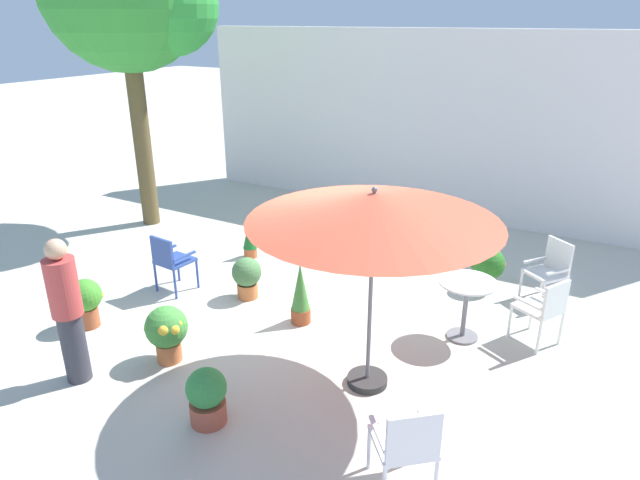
# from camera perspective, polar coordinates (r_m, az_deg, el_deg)

# --- Properties ---
(ground_plane) EXTENTS (60.00, 60.00, 0.00)m
(ground_plane) POSITION_cam_1_polar(r_m,az_deg,el_deg) (7.67, -1.99, -7.03)
(ground_plane) COLOR beige
(villa_facade) EXTENTS (9.95, 0.30, 3.54)m
(villa_facade) POSITION_cam_1_polar(r_m,az_deg,el_deg) (11.24, 10.99, 11.60)
(villa_facade) COLOR silver
(villa_facade) RESTS_ON ground
(patio_umbrella_0) EXTENTS (2.50, 2.50, 2.23)m
(patio_umbrella_0) POSITION_cam_1_polar(r_m,az_deg,el_deg) (5.33, 5.56, 3.21)
(patio_umbrella_0) COLOR #2D2D2D
(patio_umbrella_0) RESTS_ON ground
(cafe_table_0) EXTENTS (0.70, 0.70, 0.78)m
(cafe_table_0) POSITION_cam_1_polar(r_m,az_deg,el_deg) (6.99, 14.81, -5.88)
(cafe_table_0) COLOR silver
(cafe_table_0) RESTS_ON ground
(patio_chair_0) EXTENTS (0.49, 0.50, 0.87)m
(patio_chair_0) POSITION_cam_1_polar(r_m,az_deg,el_deg) (8.17, -15.14, -1.89)
(patio_chair_0) COLOR #2C4591
(patio_chair_0) RESTS_ON ground
(patio_chair_1) EXTENTS (0.67, 0.67, 0.90)m
(patio_chair_1) POSITION_cam_1_polar(r_m,az_deg,el_deg) (4.82, 8.92, -19.89)
(patio_chair_1) COLOR white
(patio_chair_1) RESTS_ON ground
(patio_chair_2) EXTENTS (0.63, 0.63, 0.89)m
(patio_chair_2) POSITION_cam_1_polar(r_m,az_deg,el_deg) (8.29, 22.66, -2.62)
(patio_chair_2) COLOR white
(patio_chair_2) RESTS_ON ground
(patio_chair_3) EXTENTS (0.62, 0.61, 0.88)m
(patio_chair_3) POSITION_cam_1_polar(r_m,az_deg,el_deg) (7.15, 22.08, -6.36)
(patio_chair_3) COLOR white
(patio_chair_3) RESTS_ON ground
(potted_plant_0) EXTENTS (0.49, 0.49, 0.69)m
(potted_plant_0) POSITION_cam_1_polar(r_m,az_deg,el_deg) (6.63, -15.51, -8.97)
(potted_plant_0) COLOR #C2693A
(potted_plant_0) RESTS_ON ground
(potted_plant_1) EXTENTS (0.26, 0.26, 0.84)m
(potted_plant_1) POSITION_cam_1_polar(r_m,az_deg,el_deg) (7.16, -2.02, -5.61)
(potted_plant_1) COLOR #9E4A28
(potted_plant_1) RESTS_ON ground
(potted_plant_2) EXTENTS (0.49, 0.48, 0.65)m
(potted_plant_2) POSITION_cam_1_polar(r_m,az_deg,el_deg) (8.39, 16.92, -2.56)
(potted_plant_2) COLOR #B85D3F
(potted_plant_2) RESTS_ON ground
(potted_plant_3) EXTENTS (0.42, 0.42, 0.60)m
(potted_plant_3) POSITION_cam_1_polar(r_m,az_deg,el_deg) (7.87, -7.54, -3.65)
(potted_plant_3) COLOR #BF6A39
(potted_plant_3) RESTS_ON ground
(potted_plant_4) EXTENTS (0.40, 0.40, 0.60)m
(potted_plant_4) POSITION_cam_1_polar(r_m,az_deg,el_deg) (5.68, -11.58, -15.43)
(potted_plant_4) COLOR #A74D39
(potted_plant_4) RESTS_ON ground
(potted_plant_5) EXTENTS (0.24, 0.24, 0.65)m
(potted_plant_5) POSITION_cam_1_polar(r_m,az_deg,el_deg) (9.18, -7.24, 0.17)
(potted_plant_5) COLOR #B5562E
(potted_plant_5) RESTS_ON ground
(potted_plant_6) EXTENTS (0.42, 0.42, 0.66)m
(potted_plant_6) POSITION_cam_1_polar(r_m,az_deg,el_deg) (7.67, -22.98, -5.68)
(potted_plant_6) COLOR #A14F2E
(potted_plant_6) RESTS_ON ground
(standing_person) EXTENTS (0.40, 0.40, 1.66)m
(standing_person) POSITION_cam_1_polar(r_m,az_deg,el_deg) (6.43, -24.58, -6.59)
(standing_person) COLOR #33333D
(standing_person) RESTS_ON ground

